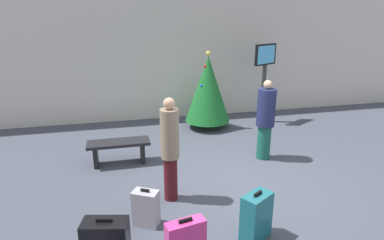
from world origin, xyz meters
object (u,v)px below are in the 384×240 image
Objects in this scene: traveller_0 at (265,119)px; suitcase_0 at (146,208)px; holiday_tree at (208,89)px; flight_info_kiosk at (265,69)px; waiting_bench at (119,147)px; traveller_1 at (170,147)px; suitcase_5 at (256,217)px.

suitcase_0 is (-2.65, -1.74, -0.61)m from traveller_0.
flight_info_kiosk reaches higher than holiday_tree.
flight_info_kiosk is 4.61m from waiting_bench.
waiting_bench is at bearing -143.40° from holiday_tree.
waiting_bench is 3.05m from traveller_0.
traveller_1 is at bearing 52.34° from suitcase_0.
traveller_1 is at bearing -63.60° from waiting_bench.
suitcase_5 is at bearing -53.39° from traveller_1.
flight_info_kiosk reaches higher than traveller_0.
suitcase_5 is (-2.32, -4.74, -1.18)m from flight_info_kiosk.
suitcase_5 is at bearing -24.89° from suitcase_0.
traveller_1 is at bearing -152.50° from traveller_0.
holiday_tree is at bearing 105.02° from traveller_0.
flight_info_kiosk is (1.66, 0.14, 0.44)m from holiday_tree.
traveller_0 reaches higher than suitcase_5.
holiday_tree is 3.04m from waiting_bench.
waiting_bench is 1.77× the size of suitcase_5.
holiday_tree is 1.72m from flight_info_kiosk.
flight_info_kiosk reaches higher than suitcase_5.
waiting_bench is 2.21m from suitcase_0.
traveller_1 is 1.67m from suitcase_5.
suitcase_0 is 1.54m from suitcase_5.
suitcase_0 is (-3.72, -4.09, -1.24)m from flight_info_kiosk.
holiday_tree reaches higher than waiting_bench.
flight_info_kiosk reaches higher than waiting_bench.
traveller_1 reaches higher than waiting_bench.
traveller_0 is 2.39× the size of suitcase_5.
suitcase_0 reaches higher than waiting_bench.
suitcase_5 is (1.72, -2.83, -0.02)m from waiting_bench.
flight_info_kiosk is at bearing 65.53° from traveller_0.
waiting_bench is (-2.38, -1.76, -0.72)m from holiday_tree.
waiting_bench is at bearing 116.40° from traveller_1.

